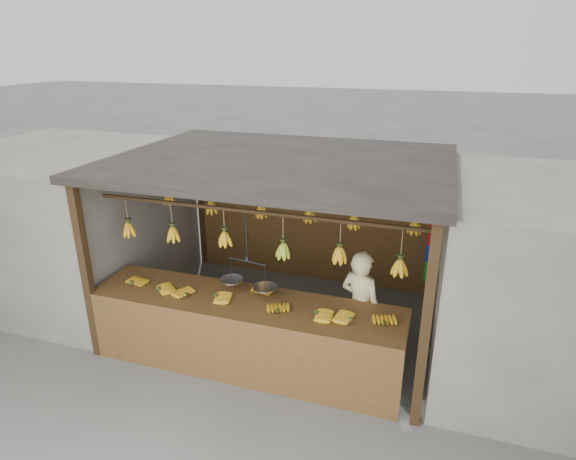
% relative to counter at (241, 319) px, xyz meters
% --- Properties ---
extents(ground, '(80.00, 80.00, 0.00)m').
position_rel_counter_xyz_m(ground, '(0.09, 1.24, -0.72)').
color(ground, '#5B5B57').
extents(stall, '(4.30, 3.30, 2.40)m').
position_rel_counter_xyz_m(stall, '(0.09, 1.57, 1.25)').
color(stall, black).
rests_on(stall, ground).
extents(neighbor_left, '(3.00, 3.00, 2.30)m').
position_rel_counter_xyz_m(neighbor_left, '(-3.51, 1.24, 0.43)').
color(neighbor_left, slate).
rests_on(neighbor_left, ground).
extents(neighbor_right, '(3.00, 3.00, 2.30)m').
position_rel_counter_xyz_m(neighbor_right, '(3.69, 1.24, 0.43)').
color(neighbor_right, slate).
rests_on(neighbor_right, ground).
extents(counter, '(3.85, 0.88, 0.96)m').
position_rel_counter_xyz_m(counter, '(0.00, 0.00, 0.00)').
color(counter, '#563819').
rests_on(counter, ground).
extents(hanging_bananas, '(3.63, 2.23, 0.39)m').
position_rel_counter_xyz_m(hanging_bananas, '(0.08, 1.25, 0.90)').
color(hanging_bananas, '#CA8E15').
rests_on(hanging_bananas, ground).
extents(balance_scale, '(0.73, 0.34, 0.94)m').
position_rel_counter_xyz_m(balance_scale, '(0.01, 0.24, 0.41)').
color(balance_scale, black).
rests_on(balance_scale, ground).
extents(vendor, '(0.65, 0.56, 1.51)m').
position_rel_counter_xyz_m(vendor, '(1.31, 0.64, 0.03)').
color(vendor, beige).
rests_on(vendor, ground).
extents(bag_bundles, '(0.08, 0.26, 1.34)m').
position_rel_counter_xyz_m(bag_bundles, '(2.03, 2.59, 0.27)').
color(bag_bundles, yellow).
rests_on(bag_bundles, ground).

